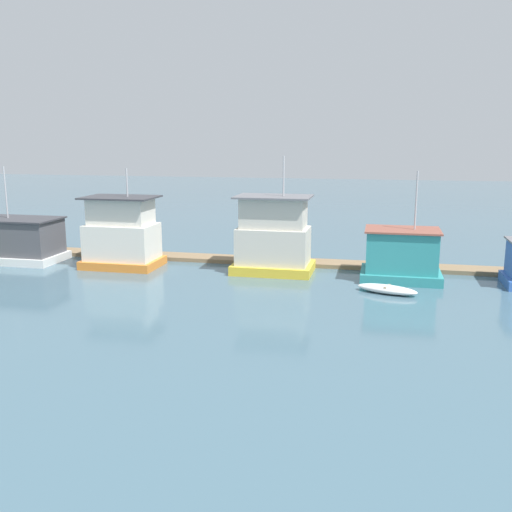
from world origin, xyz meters
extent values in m
plane|color=#426070|center=(0.00, 0.00, 0.00)|extent=(200.00, 200.00, 0.00)
cube|color=#846B4C|center=(0.00, 3.29, 0.15)|extent=(51.00, 2.17, 0.30)
cube|color=white|center=(-19.29, -0.28, 0.30)|extent=(6.81, 4.08, 0.60)
cube|color=#4C4C51|center=(-19.29, -0.28, 1.95)|extent=(6.28, 3.55, 2.69)
cube|color=#38383D|center=(-19.29, -0.28, 3.35)|extent=(6.58, 3.85, 0.12)
cylinder|color=#B2B2B7|center=(-19.98, -0.28, 5.40)|extent=(0.12, 0.12, 3.99)
cube|color=orange|center=(-10.39, -0.36, 0.31)|extent=(5.53, 3.87, 0.61)
cube|color=silver|center=(-10.39, -0.36, 1.92)|extent=(4.98, 3.32, 2.62)
cube|color=silver|center=(-10.39, -0.36, 4.20)|extent=(4.35, 2.69, 1.93)
cube|color=#38383D|center=(-10.39, -0.36, 5.22)|extent=(5.28, 3.62, 0.12)
cylinder|color=#B2B2B7|center=(-9.80, -0.36, 6.32)|extent=(0.12, 0.12, 2.08)
cube|color=gold|center=(0.99, 0.30, 0.33)|extent=(5.68, 3.91, 0.66)
cube|color=beige|center=(0.99, 0.30, 1.95)|extent=(5.02, 3.24, 2.58)
cube|color=beige|center=(0.99, 0.30, 4.32)|extent=(4.49, 2.71, 2.15)
cube|color=slate|center=(0.99, 0.30, 5.45)|extent=(5.32, 3.54, 0.12)
cylinder|color=#B2B2B7|center=(1.68, 0.30, 6.90)|extent=(0.12, 0.12, 2.78)
cube|color=teal|center=(9.90, -0.10, 0.32)|extent=(5.32, 3.92, 0.64)
cube|color=teal|center=(9.90, -0.10, 2.02)|extent=(4.64, 3.24, 2.74)
cube|color=brown|center=(9.90, -0.10, 3.45)|extent=(4.94, 3.54, 0.12)
cylinder|color=#B2B2B7|center=(10.67, -0.10, 5.45)|extent=(0.12, 0.12, 3.88)
ellipsoid|color=white|center=(9.00, -3.89, 0.27)|extent=(3.98, 2.28, 0.53)
cube|color=#997F60|center=(9.00, -3.89, 0.45)|extent=(0.45, 0.99, 0.08)
camera|label=1|loc=(8.42, -39.15, 9.44)|focal=40.00mm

